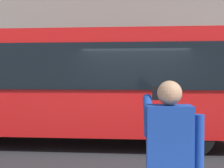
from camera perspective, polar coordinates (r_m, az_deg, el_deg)
ground_plane at (r=7.32m, az=4.69°, el=-13.14°), size 60.00×60.00×0.00m
red_bus at (r=7.93m, az=-7.64°, el=0.33°), size 9.05×2.54×3.08m
pedestrian_photographer at (r=2.67m, az=11.53°, el=-14.71°), size 0.53×0.52×1.70m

